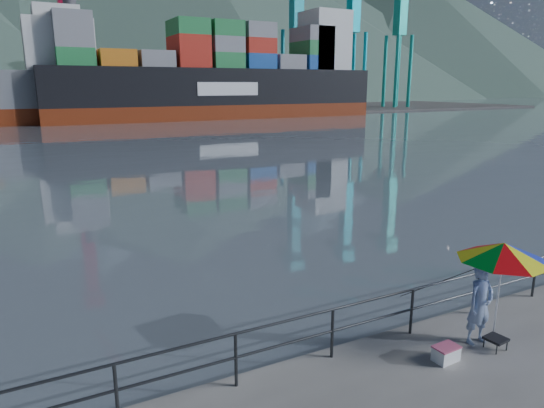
{
  "coord_description": "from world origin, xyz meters",
  "views": [
    {
      "loc": [
        -3.89,
        -5.21,
        5.12
      ],
      "look_at": [
        1.94,
        6.0,
        2.0
      ],
      "focal_mm": 32.0,
      "sensor_mm": 36.0,
      "label": 1
    }
  ],
  "objects_px": {
    "fisherman": "(480,305)",
    "container_ship": "(227,80)",
    "cooler_bag": "(446,354)",
    "beach_umbrella": "(503,252)"
  },
  "relations": [
    {
      "from": "beach_umbrella",
      "to": "container_ship",
      "type": "distance_m",
      "value": 73.65
    },
    {
      "from": "cooler_bag",
      "to": "beach_umbrella",
      "type": "bearing_deg",
      "value": -0.44
    },
    {
      "from": "fisherman",
      "to": "cooler_bag",
      "type": "xyz_separation_m",
      "value": [
        -1.09,
        -0.22,
        -0.69
      ]
    },
    {
      "from": "beach_umbrella",
      "to": "cooler_bag",
      "type": "xyz_separation_m",
      "value": [
        -1.39,
        -0.06,
        -1.81
      ]
    },
    {
      "from": "beach_umbrella",
      "to": "container_ship",
      "type": "bearing_deg",
      "value": 71.82
    },
    {
      "from": "fisherman",
      "to": "cooler_bag",
      "type": "relative_size",
      "value": 3.52
    },
    {
      "from": "fisherman",
      "to": "cooler_bag",
      "type": "bearing_deg",
      "value": -166.1
    },
    {
      "from": "fisherman",
      "to": "container_ship",
      "type": "height_order",
      "value": "container_ship"
    },
    {
      "from": "fisherman",
      "to": "container_ship",
      "type": "bearing_deg",
      "value": 74.21
    },
    {
      "from": "cooler_bag",
      "to": "container_ship",
      "type": "xyz_separation_m",
      "value": [
        24.34,
        69.93,
        5.75
      ]
    }
  ]
}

